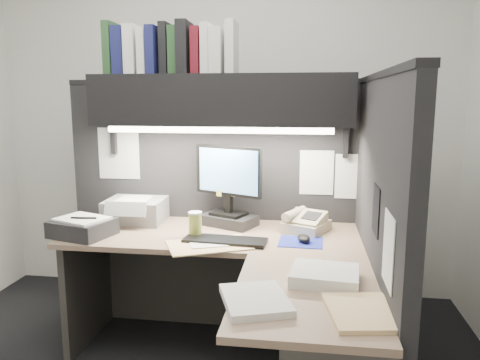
{
  "coord_description": "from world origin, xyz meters",
  "views": [
    {
      "loc": [
        0.63,
        -2.04,
        1.51
      ],
      "look_at": [
        0.27,
        0.51,
        1.06
      ],
      "focal_mm": 35.0,
      "sensor_mm": 36.0,
      "label": 1
    }
  ],
  "objects_px": {
    "desk": "(258,328)",
    "coffee_cup": "(195,226)",
    "notebook_stack": "(83,228)",
    "overhead_shelf": "(222,100)",
    "telephone": "(306,223)",
    "monitor": "(228,194)",
    "printer": "(136,210)",
    "keyboard": "(225,241)"
  },
  "relations": [
    {
      "from": "monitor",
      "to": "printer",
      "type": "xyz_separation_m",
      "value": [
        -0.6,
        0.01,
        -0.13
      ]
    },
    {
      "from": "keyboard",
      "to": "printer",
      "type": "distance_m",
      "value": 0.74
    },
    {
      "from": "overhead_shelf",
      "to": "keyboard",
      "type": "bearing_deg",
      "value": -77.89
    },
    {
      "from": "desk",
      "to": "keyboard",
      "type": "distance_m",
      "value": 0.54
    },
    {
      "from": "overhead_shelf",
      "to": "monitor",
      "type": "xyz_separation_m",
      "value": [
        0.04,
        -0.01,
        -0.57
      ]
    },
    {
      "from": "desk",
      "to": "notebook_stack",
      "type": "height_order",
      "value": "notebook_stack"
    },
    {
      "from": "desk",
      "to": "telephone",
      "type": "relative_size",
      "value": 6.99
    },
    {
      "from": "monitor",
      "to": "keyboard",
      "type": "xyz_separation_m",
      "value": [
        0.04,
        -0.35,
        -0.19
      ]
    },
    {
      "from": "monitor",
      "to": "telephone",
      "type": "relative_size",
      "value": 2.04
    },
    {
      "from": "monitor",
      "to": "coffee_cup",
      "type": "xyz_separation_m",
      "value": [
        -0.14,
        -0.28,
        -0.13
      ]
    },
    {
      "from": "printer",
      "to": "keyboard",
      "type": "bearing_deg",
      "value": -31.18
    },
    {
      "from": "notebook_stack",
      "to": "telephone",
      "type": "bearing_deg",
      "value": 12.64
    },
    {
      "from": "overhead_shelf",
      "to": "coffee_cup",
      "type": "relative_size",
      "value": 11.2
    },
    {
      "from": "monitor",
      "to": "notebook_stack",
      "type": "relative_size",
      "value": 1.57
    },
    {
      "from": "desk",
      "to": "coffee_cup",
      "type": "relative_size",
      "value": 12.28
    },
    {
      "from": "telephone",
      "to": "desk",
      "type": "bearing_deg",
      "value": -81.81
    },
    {
      "from": "printer",
      "to": "notebook_stack",
      "type": "height_order",
      "value": "printer"
    },
    {
      "from": "printer",
      "to": "telephone",
      "type": "bearing_deg",
      "value": -5.27
    },
    {
      "from": "keyboard",
      "to": "notebook_stack",
      "type": "relative_size",
      "value": 1.44
    },
    {
      "from": "overhead_shelf",
      "to": "printer",
      "type": "xyz_separation_m",
      "value": [
        -0.57,
        0.0,
        -0.7
      ]
    },
    {
      "from": "monitor",
      "to": "notebook_stack",
      "type": "xyz_separation_m",
      "value": [
        -0.79,
        -0.34,
        -0.15
      ]
    },
    {
      "from": "notebook_stack",
      "to": "overhead_shelf",
      "type": "bearing_deg",
      "value": 25.04
    },
    {
      "from": "overhead_shelf",
      "to": "coffee_cup",
      "type": "distance_m",
      "value": 0.77
    },
    {
      "from": "telephone",
      "to": "notebook_stack",
      "type": "height_order",
      "value": "same"
    },
    {
      "from": "telephone",
      "to": "coffee_cup",
      "type": "xyz_separation_m",
      "value": [
        -0.62,
        -0.22,
        0.02
      ]
    },
    {
      "from": "monitor",
      "to": "notebook_stack",
      "type": "height_order",
      "value": "monitor"
    },
    {
      "from": "desk",
      "to": "printer",
      "type": "distance_m",
      "value": 1.2
    },
    {
      "from": "overhead_shelf",
      "to": "monitor",
      "type": "relative_size",
      "value": 3.12
    },
    {
      "from": "overhead_shelf",
      "to": "telephone",
      "type": "height_order",
      "value": "overhead_shelf"
    },
    {
      "from": "keyboard",
      "to": "telephone",
      "type": "distance_m",
      "value": 0.53
    },
    {
      "from": "desk",
      "to": "coffee_cup",
      "type": "xyz_separation_m",
      "value": [
        -0.41,
        0.46,
        0.36
      ]
    },
    {
      "from": "keyboard",
      "to": "coffee_cup",
      "type": "bearing_deg",
      "value": 163.09
    },
    {
      "from": "keyboard",
      "to": "notebook_stack",
      "type": "height_order",
      "value": "notebook_stack"
    },
    {
      "from": "keyboard",
      "to": "printer",
      "type": "relative_size",
      "value": 1.26
    },
    {
      "from": "desk",
      "to": "notebook_stack",
      "type": "bearing_deg",
      "value": 159.27
    },
    {
      "from": "coffee_cup",
      "to": "notebook_stack",
      "type": "height_order",
      "value": "coffee_cup"
    },
    {
      "from": "printer",
      "to": "overhead_shelf",
      "type": "bearing_deg",
      "value": -1.74
    },
    {
      "from": "monitor",
      "to": "coffee_cup",
      "type": "height_order",
      "value": "monitor"
    },
    {
      "from": "overhead_shelf",
      "to": "monitor",
      "type": "bearing_deg",
      "value": -16.85
    },
    {
      "from": "telephone",
      "to": "coffee_cup",
      "type": "height_order",
      "value": "coffee_cup"
    },
    {
      "from": "desk",
      "to": "keyboard",
      "type": "relative_size",
      "value": 3.74
    },
    {
      "from": "telephone",
      "to": "coffee_cup",
      "type": "bearing_deg",
      "value": -134.63
    }
  ]
}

